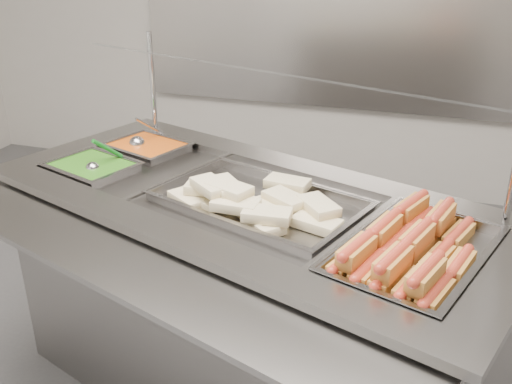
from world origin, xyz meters
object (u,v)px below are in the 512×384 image
(steam_counter, at_px, (245,303))
(pan_wraps, at_px, (258,206))
(ladle, at_px, (138,143))
(pan_hotdogs, at_px, (414,261))
(serving_spoon, at_px, (96,165))
(sneeze_guard, at_px, (283,78))

(steam_counter, xyz_separation_m, pan_wraps, (0.06, -0.02, 0.41))
(pan_wraps, bearing_deg, ladle, 151.03)
(ladle, bearing_deg, pan_hotdogs, -24.72)
(steam_counter, xyz_separation_m, ladle, (-0.59, 0.34, 0.45))
(ladle, relative_size, serving_spoon, 1.09)
(pan_hotdogs, xyz_separation_m, pan_wraps, (-0.52, 0.18, 0.01))
(pan_hotdogs, height_order, ladle, ladle)
(sneeze_guard, height_order, pan_wraps, sneeze_guard)
(pan_hotdogs, bearing_deg, sneeze_guard, 141.69)
(pan_wraps, xyz_separation_m, ladle, (-0.65, 0.36, 0.03))
(steam_counter, height_order, serving_spoon, serving_spoon)
(sneeze_guard, xyz_separation_m, ladle, (-0.66, 0.14, -0.35))
(pan_wraps, height_order, serving_spoon, serving_spoon)
(steam_counter, bearing_deg, serving_spoon, 174.67)
(pan_hotdogs, distance_m, ladle, 1.28)
(steam_counter, distance_m, serving_spoon, 0.76)
(steam_counter, bearing_deg, pan_wraps, -19.03)
(sneeze_guard, bearing_deg, serving_spoon, -168.10)
(steam_counter, xyz_separation_m, serving_spoon, (-0.61, 0.06, 0.45))
(steam_counter, distance_m, ladle, 0.81)
(pan_wraps, distance_m, serving_spoon, 0.68)
(steam_counter, height_order, ladle, ladle)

